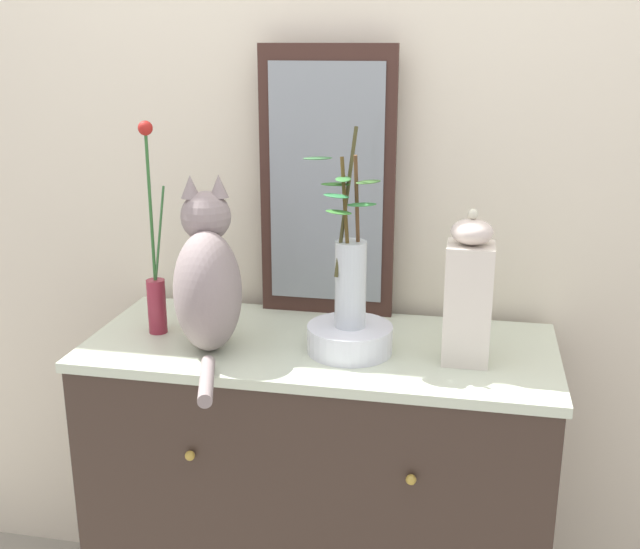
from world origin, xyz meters
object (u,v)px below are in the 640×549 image
Objects in this scene: cat_sitting at (207,280)px; mirror_leaning at (327,184)px; vase_glass_clear at (350,273)px; vase_slim_green at (155,280)px; jar_lidded_porcelain at (468,293)px; sideboard at (320,502)px; bowl_porcelain at (350,339)px.

mirror_leaning is at bearing 52.98° from cat_sitting.
vase_glass_clear is (0.11, -0.27, -0.16)m from mirror_leaning.
jar_lidded_porcelain is at bearing -2.15° from vase_slim_green.
cat_sitting is at bearing -162.94° from sideboard.
cat_sitting is 0.98× the size of vase_glass_clear.
mirror_leaning is at bearing 144.99° from jar_lidded_porcelain.
vase_slim_green is at bearing 176.55° from vase_glass_clear.
bowl_porcelain is at bearing -3.31° from vase_slim_green.
bowl_porcelain reaches higher than sideboard.
jar_lidded_porcelain is at bearing 0.22° from vase_glass_clear.
vase_slim_green is at bearing 176.69° from bowl_porcelain.
bowl_porcelain is 0.31m from jar_lidded_porcelain.
vase_glass_clear is 0.28m from jar_lidded_porcelain.
cat_sitting is at bearing -22.53° from vase_slim_green.
jar_lidded_porcelain is (0.36, -0.04, 0.63)m from sideboard.
cat_sitting reaches higher than bowl_porcelain.
mirror_leaning is 3.47× the size of bowl_porcelain.
mirror_leaning is 0.43m from cat_sitting.
bowl_porcelain is (0.11, -0.27, -0.33)m from mirror_leaning.
vase_glass_clear is (0.51, -0.03, 0.06)m from vase_slim_green.
mirror_leaning reaches higher than jar_lidded_porcelain.
cat_sitting reaches higher than sideboard.
bowl_porcelain is (0.51, -0.03, -0.11)m from vase_slim_green.
cat_sitting is 0.37m from bowl_porcelain.
sideboard is at bearing -83.10° from mirror_leaning.
bowl_porcelain is 0.57× the size of jar_lidded_porcelain.
vase_slim_green is 1.48× the size of jar_lidded_porcelain.
vase_glass_clear is (0.34, 0.04, 0.03)m from cat_sitting.
mirror_leaning reaches higher than vase_glass_clear.
vase_slim_green is at bearing -148.83° from mirror_leaning.
jar_lidded_porcelain is at bearing 3.60° from cat_sitting.
sideboard is 2.52× the size of cat_sitting.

